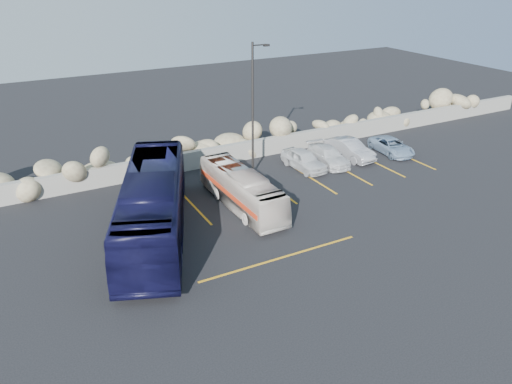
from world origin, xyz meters
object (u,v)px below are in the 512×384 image
car_a (304,160)px  tour_coach (153,205)px  car_c (328,156)px  vintage_bus (241,189)px  car_d (392,146)px  car_b (349,149)px  lamppost (253,106)px

car_a → tour_coach: bearing=-164.5°
car_c → tour_coach: bearing=-159.4°
vintage_bus → car_d: vintage_bus is taller
car_d → car_b: bearing=174.7°
car_d → car_a: bearing=-178.1°
lamppost → car_b: 7.87m
vintage_bus → car_d: 13.11m
lamppost → vintage_bus: 5.74m
vintage_bus → car_a: (5.94, 2.98, -0.41)m
vintage_bus → car_b: bearing=17.5°
vintage_bus → tour_coach: 5.13m
lamppost → car_c: lamppost is taller
vintage_bus → car_c: size_ratio=1.94×
car_c → car_d: bearing=-0.5°
car_c → car_d: car_c is taller
tour_coach → car_c: (12.89, 3.67, -1.04)m
tour_coach → car_d: tour_coach is taller
lamppost → vintage_bus: bearing=-125.9°
tour_coach → car_d: size_ratio=3.08×
car_a → car_b: 3.76m
vintage_bus → car_d: bearing=10.7°
tour_coach → car_b: 15.26m
tour_coach → car_d: (17.91, 3.22, -1.08)m
tour_coach → vintage_bus: bearing=29.5°
car_a → car_b: (3.76, 0.16, 0.02)m
vintage_bus → car_c: vintage_bus is taller
lamppost → car_b: lamppost is taller
tour_coach → car_b: size_ratio=2.94×
car_c → car_a: bearing=-175.6°
car_b → car_c: bearing=179.3°
tour_coach → car_a: 11.63m
vintage_bus → tour_coach: (-5.05, -0.71, 0.56)m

